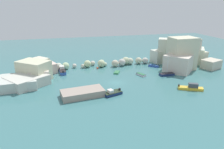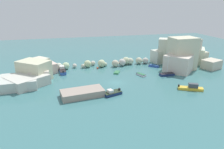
% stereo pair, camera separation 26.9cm
% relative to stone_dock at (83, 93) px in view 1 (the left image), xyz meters
% --- Properties ---
extents(cove_water, '(160.00, 160.00, 0.00)m').
position_rel_stone_dock_xyz_m(cove_water, '(9.58, 6.28, -0.75)').
color(cove_water, '#3F7679').
rests_on(cove_water, ground).
extents(cliff_headland_left, '(14.64, 19.82, 5.33)m').
position_rel_stone_dock_xyz_m(cliff_headland_left, '(-11.89, 13.80, 1.10)').
color(cliff_headland_left, silver).
rests_on(cliff_headland_left, ground).
extents(cliff_headland_right, '(20.61, 21.60, 10.08)m').
position_rel_stone_dock_xyz_m(cliff_headland_right, '(36.22, 17.42, 2.77)').
color(cliff_headland_right, silver).
rests_on(cliff_headland_right, ground).
extents(rock_breakwater, '(35.12, 5.28, 2.61)m').
position_rel_stone_dock_xyz_m(rock_breakwater, '(9.73, 21.83, 0.37)').
color(rock_breakwater, beige).
rests_on(rock_breakwater, ground).
extents(stone_dock, '(10.04, 5.77, 1.51)m').
position_rel_stone_dock_xyz_m(stone_dock, '(0.00, 0.00, 0.00)').
color(stone_dock, '#A39386').
rests_on(stone_dock, ground).
extents(channel_buoy, '(0.56, 0.56, 0.56)m').
position_rel_stone_dock_xyz_m(channel_buoy, '(7.21, 19.72, -0.47)').
color(channel_buoy, '#E04C28').
rests_on(channel_buoy, cove_water).
extents(moored_boat_0, '(2.06, 6.53, 1.76)m').
position_rel_stone_dock_xyz_m(moored_boat_0, '(-3.84, 19.12, -0.13)').
color(moored_boat_0, '#345BB7').
rests_on(moored_boat_0, cove_water).
extents(moored_boat_1, '(2.49, 2.96, 0.40)m').
position_rel_stone_dock_xyz_m(moored_boat_1, '(12.09, 14.10, -0.55)').
color(moored_boat_1, '#398351').
rests_on(moored_boat_1, cove_water).
extents(moored_boat_2, '(3.01, 2.28, 0.50)m').
position_rel_stone_dock_xyz_m(moored_boat_2, '(-1.34, -0.56, -0.50)').
color(moored_boat_2, navy).
rests_on(moored_boat_2, cove_water).
extents(moored_boat_3, '(2.23, 3.40, 0.58)m').
position_rel_stone_dock_xyz_m(moored_boat_3, '(18.25, 10.02, -0.45)').
color(moored_boat_3, white).
rests_on(moored_boat_3, cove_water).
extents(moored_boat_4, '(4.70, 3.31, 1.36)m').
position_rel_stone_dock_xyz_m(moored_boat_4, '(6.71, -0.95, -0.30)').
color(moored_boat_4, navy).
rests_on(moored_boat_4, cove_water).
extents(moored_boat_5, '(5.96, 4.02, 1.66)m').
position_rel_stone_dock_xyz_m(moored_boat_5, '(26.13, -2.94, -0.19)').
color(moored_boat_5, gold).
rests_on(moored_boat_5, cove_water).
extents(moored_boat_6, '(4.20, 1.72, 6.02)m').
position_rel_stone_dock_xyz_m(moored_boat_6, '(25.65, 8.26, -0.39)').
color(moored_boat_6, navy).
rests_on(moored_boat_6, cove_water).
extents(moored_boat_7, '(3.40, 3.40, 0.65)m').
position_rel_stone_dock_xyz_m(moored_boat_7, '(25.83, 17.37, -0.41)').
color(moored_boat_7, blue).
rests_on(moored_boat_7, cove_water).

